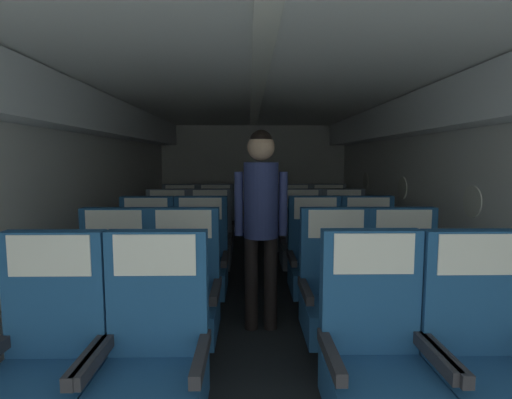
% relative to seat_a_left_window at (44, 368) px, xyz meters
% --- Properties ---
extents(ground, '(3.71, 7.62, 0.02)m').
position_rel_seat_a_left_window_xyz_m(ground, '(1.03, 2.08, -0.46)').
color(ground, '#23282D').
extents(fuselage_shell, '(3.59, 7.27, 2.09)m').
position_rel_seat_a_left_window_xyz_m(fuselage_shell, '(1.03, 2.35, 1.06)').
color(fuselage_shell, silver).
rests_on(fuselage_shell, ground).
extents(seat_a_left_window, '(0.52, 0.52, 1.06)m').
position_rel_seat_a_left_window_xyz_m(seat_a_left_window, '(0.00, 0.00, 0.00)').
color(seat_a_left_window, '#38383D').
rests_on(seat_a_left_window, ground).
extents(seat_a_left_aisle, '(0.52, 0.52, 1.06)m').
position_rel_seat_a_left_window_xyz_m(seat_a_left_aisle, '(0.50, 0.00, 0.00)').
color(seat_a_left_aisle, '#38383D').
rests_on(seat_a_left_aisle, ground).
extents(seat_a_right_aisle, '(0.52, 0.52, 1.06)m').
position_rel_seat_a_left_window_xyz_m(seat_a_right_aisle, '(2.05, -0.01, 0.00)').
color(seat_a_right_aisle, '#38383D').
rests_on(seat_a_right_aisle, ground).
extents(seat_a_right_window, '(0.52, 0.52, 1.06)m').
position_rel_seat_a_left_window_xyz_m(seat_a_right_window, '(1.55, 0.01, 0.00)').
color(seat_a_right_window, '#38383D').
rests_on(seat_a_right_window, ground).
extents(seat_b_left_window, '(0.52, 0.52, 1.06)m').
position_rel_seat_a_left_window_xyz_m(seat_b_left_window, '(-0.00, 0.89, 0.00)').
color(seat_b_left_window, '#38383D').
rests_on(seat_b_left_window, ground).
extents(seat_b_left_aisle, '(0.52, 0.52, 1.06)m').
position_rel_seat_a_left_window_xyz_m(seat_b_left_aisle, '(0.49, 0.89, 0.00)').
color(seat_b_left_aisle, '#38383D').
rests_on(seat_b_left_aisle, ground).
extents(seat_b_right_aisle, '(0.52, 0.52, 1.06)m').
position_rel_seat_a_left_window_xyz_m(seat_b_right_aisle, '(2.04, 0.88, 0.00)').
color(seat_b_right_aisle, '#38383D').
rests_on(seat_b_right_aisle, ground).
extents(seat_b_right_window, '(0.52, 0.52, 1.06)m').
position_rel_seat_a_left_window_xyz_m(seat_b_right_window, '(1.56, 0.89, 0.00)').
color(seat_b_right_window, '#38383D').
rests_on(seat_b_right_window, ground).
extents(seat_c_left_window, '(0.52, 0.52, 1.06)m').
position_rel_seat_a_left_window_xyz_m(seat_c_left_window, '(0.00, 1.74, 0.00)').
color(seat_c_left_window, '#38383D').
rests_on(seat_c_left_window, ground).
extents(seat_c_left_aisle, '(0.52, 0.52, 1.06)m').
position_rel_seat_a_left_window_xyz_m(seat_c_left_aisle, '(0.50, 1.75, 0.00)').
color(seat_c_left_aisle, '#38383D').
rests_on(seat_c_left_aisle, ground).
extents(seat_c_right_aisle, '(0.52, 0.52, 1.06)m').
position_rel_seat_a_left_window_xyz_m(seat_c_right_aisle, '(2.05, 1.75, 0.00)').
color(seat_c_right_aisle, '#38383D').
rests_on(seat_c_right_aisle, ground).
extents(seat_c_right_window, '(0.52, 0.52, 1.06)m').
position_rel_seat_a_left_window_xyz_m(seat_c_right_window, '(1.56, 1.76, 0.00)').
color(seat_c_right_window, '#38383D').
rests_on(seat_c_right_window, ground).
extents(seat_d_left_window, '(0.52, 0.52, 1.06)m').
position_rel_seat_a_left_window_xyz_m(seat_d_left_window, '(0.02, 2.62, 0.00)').
color(seat_d_left_window, '#38383D').
rests_on(seat_d_left_window, ground).
extents(seat_d_left_aisle, '(0.52, 0.52, 1.06)m').
position_rel_seat_a_left_window_xyz_m(seat_d_left_aisle, '(0.50, 2.64, 0.00)').
color(seat_d_left_aisle, '#38383D').
rests_on(seat_d_left_aisle, ground).
extents(seat_d_right_aisle, '(0.52, 0.52, 1.06)m').
position_rel_seat_a_left_window_xyz_m(seat_d_right_aisle, '(2.04, 2.64, 0.00)').
color(seat_d_right_aisle, '#38383D').
rests_on(seat_d_right_aisle, ground).
extents(seat_d_right_window, '(0.52, 0.52, 1.06)m').
position_rel_seat_a_left_window_xyz_m(seat_d_right_window, '(1.55, 2.65, 0.00)').
color(seat_d_right_window, '#38383D').
rests_on(seat_d_right_window, ground).
extents(seat_e_left_window, '(0.52, 0.52, 1.06)m').
position_rel_seat_a_left_window_xyz_m(seat_e_left_window, '(0.01, 3.50, 0.00)').
color(seat_e_left_window, '#38383D').
rests_on(seat_e_left_window, ground).
extents(seat_e_left_aisle, '(0.52, 0.52, 1.06)m').
position_rel_seat_a_left_window_xyz_m(seat_e_left_aisle, '(0.49, 3.51, 0.00)').
color(seat_e_left_aisle, '#38383D').
rests_on(seat_e_left_aisle, ground).
extents(seat_e_right_aisle, '(0.52, 0.52, 1.06)m').
position_rel_seat_a_left_window_xyz_m(seat_e_right_aisle, '(2.04, 3.50, 0.00)').
color(seat_e_right_aisle, '#38383D').
rests_on(seat_e_right_aisle, ground).
extents(seat_e_right_window, '(0.52, 0.52, 1.06)m').
position_rel_seat_a_left_window_xyz_m(seat_e_right_window, '(1.55, 3.50, 0.00)').
color(seat_e_right_window, '#38383D').
rests_on(seat_e_right_window, ground).
extents(flight_attendant, '(0.43, 0.28, 1.64)m').
position_rel_seat_a_left_window_xyz_m(flight_attendant, '(1.04, 1.41, 0.57)').
color(flight_attendant, black).
rests_on(flight_attendant, ground).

